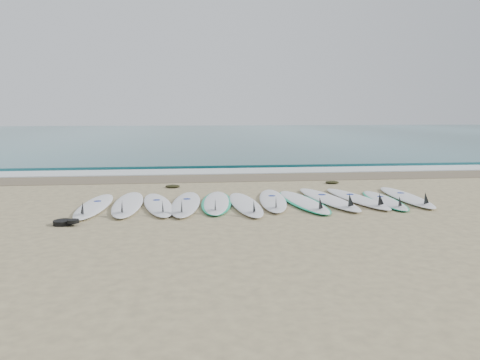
{
  "coord_description": "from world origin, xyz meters",
  "views": [
    {
      "loc": [
        -1.55,
        -9.7,
        1.94
      ],
      "look_at": [
        -0.31,
        0.86,
        0.4
      ],
      "focal_mm": 35.0,
      "sensor_mm": 36.0,
      "label": 1
    }
  ],
  "objects": [
    {
      "name": "seaweed_near",
      "position": [
        -1.9,
        2.43,
        0.04
      ],
      "size": [
        0.39,
        0.3,
        0.07
      ],
      "primitive_type": "ellipsoid",
      "color": "black",
      "rests_on": "ground"
    },
    {
      "name": "surfboard_11",
      "position": [
        3.38,
        0.12,
        0.06
      ],
      "size": [
        0.71,
        2.76,
        0.35
      ],
      "rotation": [
        0.0,
        0.0,
        -0.05
      ],
      "color": "white",
      "rests_on": "ground"
    },
    {
      "name": "ground",
      "position": [
        0.0,
        0.0,
        0.0
      ],
      "size": [
        120.0,
        120.0,
        0.0
      ],
      "primitive_type": "plane",
      "color": "tan"
    },
    {
      "name": "surfboard_9",
      "position": [
        2.21,
        0.08,
        0.06
      ],
      "size": [
        0.94,
        2.77,
        0.35
      ],
      "rotation": [
        0.0,
        0.0,
        0.14
      ],
      "color": "white",
      "rests_on": "ground"
    },
    {
      "name": "foam_band",
      "position": [
        0.0,
        5.5,
        0.02
      ],
      "size": [
        120.0,
        1.4,
        0.04
      ],
      "primitive_type": "cube",
      "color": "silver",
      "rests_on": "ground"
    },
    {
      "name": "surfboard_7",
      "position": [
        0.94,
        -0.11,
        0.05
      ],
      "size": [
        0.91,
        2.77,
        0.35
      ],
      "rotation": [
        0.0,
        0.0,
        0.1
      ],
      "color": "white",
      "rests_on": "ground"
    },
    {
      "name": "surfboard_6",
      "position": [
        0.32,
        0.1,
        0.06
      ],
      "size": [
        0.89,
        2.78,
        0.35
      ],
      "rotation": [
        0.0,
        0.0,
        -0.12
      ],
      "color": "white",
      "rests_on": "ground"
    },
    {
      "name": "ocean",
      "position": [
        0.0,
        32.5,
        0.01
      ],
      "size": [
        120.0,
        55.0,
        0.03
      ],
      "primitive_type": "cube",
      "color": "#1E6065",
      "rests_on": "ground"
    },
    {
      "name": "seaweed_far",
      "position": [
        2.45,
        2.62,
        0.04
      ],
      "size": [
        0.38,
        0.29,
        0.07
      ],
      "primitive_type": "ellipsoid",
      "color": "black",
      "rests_on": "ground"
    },
    {
      "name": "surfboard_5",
      "position": [
        -0.33,
        -0.27,
        0.06
      ],
      "size": [
        0.67,
        2.71,
        0.34
      ],
      "rotation": [
        0.0,
        0.0,
        0.04
      ],
      "color": "white",
      "rests_on": "ground"
    },
    {
      "name": "surfboard_3",
      "position": [
        -1.56,
        -0.09,
        0.06
      ],
      "size": [
        0.8,
        2.82,
        0.36
      ],
      "rotation": [
        0.0,
        0.0,
        -0.08
      ],
      "color": "white",
      "rests_on": "ground"
    },
    {
      "name": "surfboard_1",
      "position": [
        -2.76,
        0.03,
        0.06
      ],
      "size": [
        0.63,
        2.85,
        0.36
      ],
      "rotation": [
        0.0,
        0.0,
        0.02
      ],
      "color": "white",
      "rests_on": "ground"
    },
    {
      "name": "surfboard_10",
      "position": [
        2.75,
        -0.11,
        0.04
      ],
      "size": [
        0.7,
        2.39,
        0.3
      ],
      "rotation": [
        0.0,
        0.0,
        -0.06
      ],
      "color": "white",
      "rests_on": "ground"
    },
    {
      "name": "surfboard_8",
      "position": [
        1.56,
        0.06,
        0.06
      ],
      "size": [
        0.97,
        2.96,
        0.37
      ],
      "rotation": [
        0.0,
        0.0,
        0.13
      ],
      "color": "white",
      "rests_on": "ground"
    },
    {
      "name": "wet_sand_band",
      "position": [
        0.0,
        4.1,
        0.01
      ],
      "size": [
        120.0,
        1.8,
        0.01
      ],
      "primitive_type": "cube",
      "color": "brown",
      "rests_on": "ground"
    },
    {
      "name": "surfboard_0",
      "position": [
        -3.42,
        -0.09,
        0.06
      ],
      "size": [
        0.65,
        2.7,
        0.34
      ],
      "rotation": [
        0.0,
        0.0,
        -0.03
      ],
      "color": "white",
      "rests_on": "ground"
    },
    {
      "name": "surfboard_4",
      "position": [
        -0.91,
        0.04,
        0.05
      ],
      "size": [
        0.87,
        2.7,
        0.34
      ],
      "rotation": [
        0.0,
        0.0,
        -0.09
      ],
      "color": "white",
      "rests_on": "ground"
    },
    {
      "name": "leash_coil",
      "position": [
        -3.65,
        -1.47,
        0.05
      ],
      "size": [
        0.46,
        0.36,
        0.11
      ],
      "color": "black",
      "rests_on": "ground"
    },
    {
      "name": "surfboard_2",
      "position": [
        -2.13,
        -0.09,
        0.06
      ],
      "size": [
        0.94,
        2.69,
        0.34
      ],
      "rotation": [
        0.0,
        0.0,
        0.15
      ],
      "color": "white",
      "rests_on": "ground"
    },
    {
      "name": "wave_crest",
      "position": [
        0.0,
        7.0,
        0.05
      ],
      "size": [
        120.0,
        1.0,
        0.1
      ],
      "primitive_type": "cube",
      "color": "#1E6065",
      "rests_on": "ground"
    }
  ]
}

